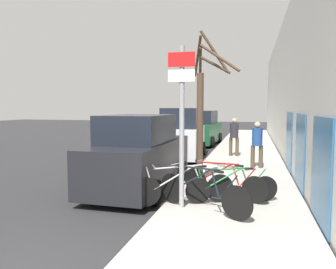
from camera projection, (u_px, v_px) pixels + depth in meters
ground_plane at (183, 161)px, 14.49m from camera, size 80.00×80.00×0.00m
sidewalk_curb at (245, 153)px, 16.53m from camera, size 3.20×32.00×0.15m
building_facade at (284, 89)px, 15.77m from camera, size 0.23×32.00×6.50m
signpost at (182, 120)px, 7.16m from camera, size 0.59×0.13×3.56m
bicycle_0 at (202, 193)px, 7.01m from camera, size 2.15×1.19×0.97m
bicycle_1 at (184, 188)px, 7.51m from camera, size 2.19×1.07×0.92m
bicycle_2 at (232, 187)px, 7.67m from camera, size 2.08×0.88×0.84m
bicycle_3 at (223, 183)px, 8.06m from camera, size 2.12×0.91×0.89m
parked_car_0 at (139, 155)px, 9.48m from camera, size 2.10×4.69×2.17m
parked_car_1 at (182, 136)px, 15.17m from camera, size 2.17×4.25×2.34m
parked_car_2 at (203, 129)px, 20.71m from camera, size 2.13×4.66×2.16m
pedestrian_near at (257, 141)px, 12.03m from camera, size 0.44×0.38×1.70m
pedestrian_far at (234, 134)px, 14.97m from camera, size 0.45×0.38×1.73m
street_tree at (202, 111)px, 9.84m from camera, size 1.53×1.33×4.50m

